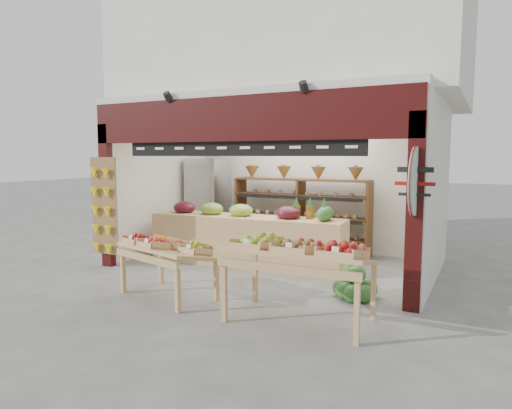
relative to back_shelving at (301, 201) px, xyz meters
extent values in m
plane|color=#62635E|center=(-0.02, -1.75, -1.11)|extent=(60.00, 60.00, 0.00)
cube|color=white|center=(-0.02, 0.54, 0.39)|extent=(5.76, 0.18, 3.00)
cube|color=white|center=(-2.81, -1.15, 0.39)|extent=(0.18, 3.38, 3.00)
cube|color=white|center=(2.77, -1.15, 0.39)|extent=(0.18, 3.38, 3.00)
cube|color=white|center=(-0.02, -1.15, 1.95)|extent=(5.76, 3.38, 0.12)
cube|color=white|center=(-0.02, -0.05, 3.09)|extent=(6.36, 4.60, 2.40)
cube|color=black|center=(-0.02, -2.80, 1.54)|extent=(5.70, 0.14, 0.70)
cube|color=black|center=(-2.77, -2.80, 0.21)|extent=(0.22, 0.14, 2.65)
cube|color=black|center=(2.73, -2.80, 0.21)|extent=(0.22, 0.14, 2.65)
cube|color=black|center=(-0.02, -2.77, 1.09)|extent=(4.20, 0.05, 0.26)
cylinder|color=white|center=(0.08, -2.70, 1.34)|extent=(0.34, 0.05, 0.34)
cube|color=olive|center=(-2.75, -2.89, 0.04)|extent=(0.60, 0.04, 1.80)
cylinder|color=#BDEECF|center=(2.73, -2.89, 0.64)|extent=(0.04, 0.90, 0.90)
cylinder|color=maroon|center=(2.73, -2.92, 0.64)|extent=(0.01, 0.92, 0.92)
cube|color=brown|center=(-1.47, 0.00, -0.33)|extent=(0.05, 0.49, 1.57)
cube|color=brown|center=(0.00, 0.00, -0.33)|extent=(0.05, 0.49, 1.57)
cube|color=brown|center=(1.47, 0.00, -0.33)|extent=(0.05, 0.49, 1.57)
cube|color=brown|center=(0.00, 0.00, -0.77)|extent=(2.94, 0.49, 0.04)
cube|color=brown|center=(0.00, 0.00, -0.33)|extent=(2.94, 0.49, 0.04)
cube|color=brown|center=(0.00, 0.00, 0.11)|extent=(2.94, 0.49, 0.04)
cube|color=brown|center=(0.00, 0.00, 0.46)|extent=(2.94, 0.49, 0.04)
cone|color=olive|center=(-1.18, 0.00, 0.60)|extent=(0.32, 0.32, 0.28)
cone|color=olive|center=(-0.39, 0.00, 0.60)|extent=(0.32, 0.32, 0.28)
cone|color=olive|center=(0.39, 0.00, 0.60)|extent=(0.32, 0.32, 0.28)
cone|color=olive|center=(1.18, 0.00, 0.60)|extent=(0.32, 0.32, 0.28)
cube|color=#A8AAAF|center=(-2.23, -0.22, -0.11)|extent=(0.84, 0.84, 2.00)
cube|color=beige|center=(-2.42, -1.14, -0.94)|extent=(0.44, 0.35, 0.35)
cube|color=beige|center=(-2.37, -1.14, -0.62)|extent=(0.39, 0.33, 0.29)
cube|color=#12471B|center=(-1.86, -1.18, -0.97)|extent=(0.41, 0.33, 0.29)
cube|color=beige|center=(-1.90, -0.78, -0.98)|extent=(0.37, 0.31, 0.27)
cube|color=tan|center=(-0.47, -1.57, -0.64)|extent=(3.81, 0.98, 0.94)
ellipsoid|color=#59141E|center=(-1.83, -1.66, -0.07)|extent=(0.46, 0.42, 0.25)
ellipsoid|color=#8CB23F|center=(-1.20, -1.62, -0.07)|extent=(0.46, 0.42, 0.25)
ellipsoid|color=#8CB23F|center=(-0.58, -1.58, -0.07)|extent=(0.46, 0.42, 0.25)
ellipsoid|color=#59141E|center=(0.36, -1.52, -0.07)|extent=(0.46, 0.42, 0.25)
cylinder|color=olive|center=(0.46, -1.36, -0.06)|extent=(0.15, 0.15, 0.22)
cylinder|color=olive|center=(0.72, -1.34, -0.06)|extent=(0.15, 0.15, 0.22)
cylinder|color=olive|center=(0.98, -1.32, -0.06)|extent=(0.15, 0.15, 0.22)
cube|color=tan|center=(-0.56, -3.81, -0.44)|extent=(1.60, 1.15, 0.22)
cube|color=tan|center=(-1.29, -3.97, -0.82)|extent=(0.07, 0.07, 0.58)
cube|color=tan|center=(-0.01, -4.31, -0.82)|extent=(0.07, 0.07, 0.58)
cube|color=tan|center=(-1.11, -3.30, -0.82)|extent=(0.07, 0.07, 0.58)
cube|color=tan|center=(0.17, -3.64, -0.82)|extent=(0.07, 0.07, 0.58)
cube|color=tan|center=(1.53, -3.85, -0.28)|extent=(1.81, 1.04, 0.26)
cube|color=tan|center=(0.71, -4.31, -0.75)|extent=(0.06, 0.06, 0.74)
cube|color=tan|center=(2.37, -4.27, -0.75)|extent=(0.06, 0.06, 0.74)
cube|color=tan|center=(0.69, -3.43, -0.75)|extent=(0.06, 0.06, 0.74)
cube|color=tan|center=(2.35, -3.38, -0.75)|extent=(0.06, 0.06, 0.74)
sphere|color=#1E4E1A|center=(1.80, -2.76, -0.98)|extent=(0.26, 0.26, 0.26)
sphere|color=#1E4E1A|center=(2.08, -2.76, -0.98)|extent=(0.26, 0.26, 0.26)
sphere|color=#1E4E1A|center=(1.80, -2.48, -0.98)|extent=(0.26, 0.26, 0.26)
sphere|color=#1E4E1A|center=(2.08, -2.48, -0.98)|extent=(0.26, 0.26, 0.26)
sphere|color=#1E4E1A|center=(1.94, -2.62, -0.75)|extent=(0.26, 0.26, 0.26)
sphere|color=#1E4E1A|center=(1.94, -2.85, -0.98)|extent=(0.26, 0.26, 0.26)
sphere|color=#1E4E1A|center=(1.71, -2.62, -0.98)|extent=(0.26, 0.26, 0.26)
sphere|color=#1E4E1A|center=(1.80, -2.46, -0.75)|extent=(0.26, 0.26, 0.26)
camera|label=1|loc=(3.61, -9.05, 0.97)|focal=32.00mm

